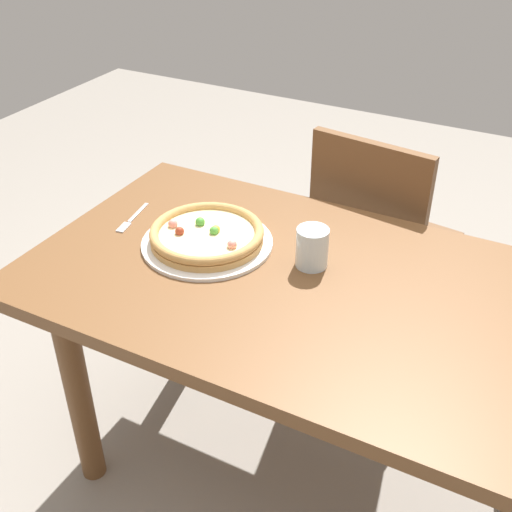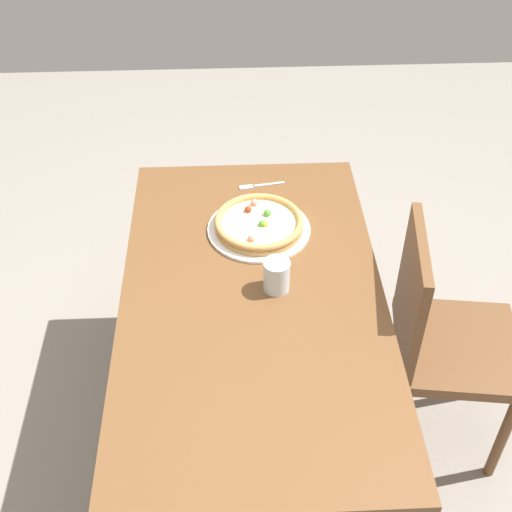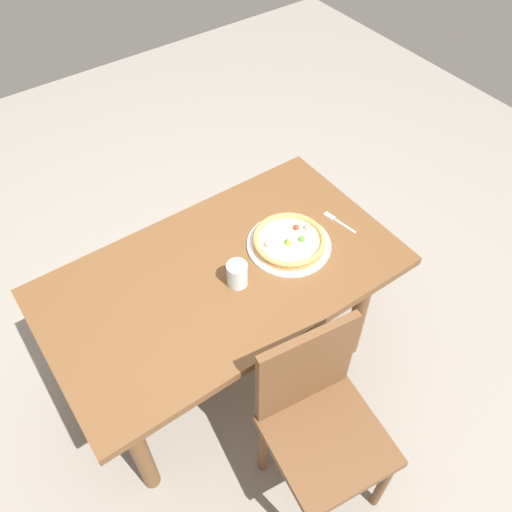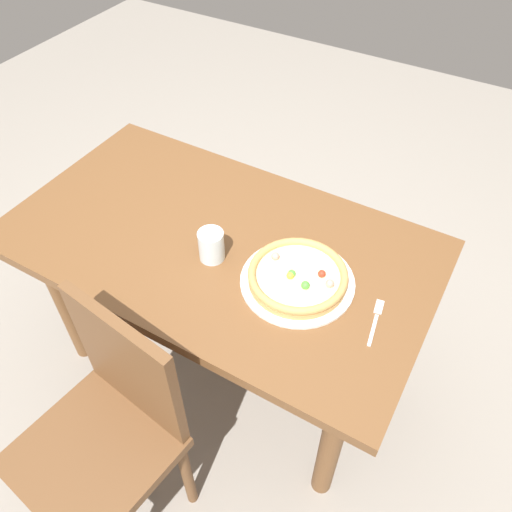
{
  "view_description": "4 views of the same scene",
  "coord_description": "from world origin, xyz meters",
  "px_view_note": "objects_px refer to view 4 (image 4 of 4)",
  "views": [
    {
      "loc": [
        -0.46,
        1.15,
        1.62
      ],
      "look_at": [
        0.15,
        -0.02,
        0.75
      ],
      "focal_mm": 44.9,
      "sensor_mm": 36.0,
      "label": 1
    },
    {
      "loc": [
        -1.44,
        0.06,
        2.15
      ],
      "look_at": [
        0.15,
        -0.02,
        0.75
      ],
      "focal_mm": 47.47,
      "sensor_mm": 36.0,
      "label": 2
    },
    {
      "loc": [
        -0.65,
        -1.14,
        2.33
      ],
      "look_at": [
        0.15,
        -0.02,
        0.75
      ],
      "focal_mm": 37.36,
      "sensor_mm": 36.0,
      "label": 3
    },
    {
      "loc": [
        0.69,
        -0.95,
        1.89
      ],
      "look_at": [
        0.15,
        -0.02,
        0.75
      ],
      "focal_mm": 35.8,
      "sensor_mm": 36.0,
      "label": 4
    }
  ],
  "objects_px": {
    "fork": "(376,318)",
    "drinking_glass": "(211,245)",
    "chair_near": "(108,430)",
    "plate": "(297,282)",
    "pizza": "(298,276)",
    "dining_table": "(220,263)"
  },
  "relations": [
    {
      "from": "chair_near",
      "to": "fork",
      "type": "distance_m",
      "value": 0.82
    },
    {
      "from": "dining_table",
      "to": "fork",
      "type": "xyz_separation_m",
      "value": [
        0.56,
        -0.04,
        0.11
      ]
    },
    {
      "from": "plate",
      "to": "fork",
      "type": "distance_m",
      "value": 0.25
    },
    {
      "from": "dining_table",
      "to": "chair_near",
      "type": "relative_size",
      "value": 1.56
    },
    {
      "from": "pizza",
      "to": "fork",
      "type": "relative_size",
      "value": 1.79
    },
    {
      "from": "chair_near",
      "to": "plate",
      "type": "height_order",
      "value": "chair_near"
    },
    {
      "from": "pizza",
      "to": "drinking_glass",
      "type": "xyz_separation_m",
      "value": [
        -0.28,
        -0.04,
        0.02
      ]
    },
    {
      "from": "chair_near",
      "to": "fork",
      "type": "relative_size",
      "value": 5.39
    },
    {
      "from": "drinking_glass",
      "to": "pizza",
      "type": "bearing_deg",
      "value": 7.86
    },
    {
      "from": "fork",
      "to": "drinking_glass",
      "type": "height_order",
      "value": "drinking_glass"
    },
    {
      "from": "plate",
      "to": "dining_table",
      "type": "bearing_deg",
      "value": 173.67
    },
    {
      "from": "fork",
      "to": "plate",
      "type": "bearing_deg",
      "value": 78.52
    },
    {
      "from": "chair_near",
      "to": "pizza",
      "type": "distance_m",
      "value": 0.7
    },
    {
      "from": "plate",
      "to": "drinking_glass",
      "type": "bearing_deg",
      "value": -172.14
    },
    {
      "from": "fork",
      "to": "chair_near",
      "type": "bearing_deg",
      "value": 126.65
    },
    {
      "from": "fork",
      "to": "drinking_glass",
      "type": "xyz_separation_m",
      "value": [
        -0.53,
        -0.03,
        0.05
      ]
    },
    {
      "from": "dining_table",
      "to": "pizza",
      "type": "bearing_deg",
      "value": -6.31
    },
    {
      "from": "dining_table",
      "to": "chair_near",
      "type": "bearing_deg",
      "value": -89.16
    },
    {
      "from": "chair_near",
      "to": "plate",
      "type": "bearing_deg",
      "value": -109.37
    },
    {
      "from": "fork",
      "to": "pizza",
      "type": "bearing_deg",
      "value": 78.51
    },
    {
      "from": "dining_table",
      "to": "plate",
      "type": "relative_size",
      "value": 4.07
    },
    {
      "from": "chair_near",
      "to": "drinking_glass",
      "type": "distance_m",
      "value": 0.61
    }
  ]
}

